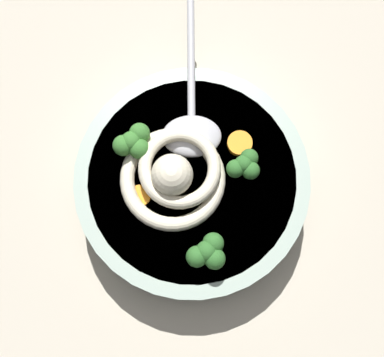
{
  "coord_description": "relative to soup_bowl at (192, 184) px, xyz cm",
  "views": [
    {
      "loc": [
        -7.21,
        -8.6,
        61.85
      ],
      "look_at": [
        1.39,
        -1.33,
        9.75
      ],
      "focal_mm": 49.74,
      "sensor_mm": 36.0,
      "label": 1
    }
  ],
  "objects": [
    {
      "name": "soup_spoon",
      "position": [
        4.23,
        3.63,
        3.45
      ],
      "size": [
        15.26,
        13.79,
        1.6
      ],
      "rotation": [
        0.0,
        0.0,
        0.71
      ],
      "color": "#B7B7BC",
      "rests_on": "soup_bowl"
    },
    {
      "name": "table_slab",
      "position": [
        -1.39,
        1.33,
        -4.97
      ],
      "size": [
        112.43,
        112.43,
        4.27
      ],
      "primitive_type": "cube",
      "color": "#BCB29E",
      "rests_on": "ground"
    },
    {
      "name": "carrot_slice_center",
      "position": [
        5.83,
        -1.39,
        3.03
      ],
      "size": [
        2.53,
        2.53,
        0.75
      ],
      "primitive_type": "cylinder",
      "color": "orange",
      "rests_on": "soup_bowl"
    },
    {
      "name": "soup_bowl",
      "position": [
        0.0,
        0.0,
        0.0
      ],
      "size": [
        23.9,
        23.9,
        5.48
      ],
      "color": "#9EB2A3",
      "rests_on": "table_slab"
    },
    {
      "name": "broccoli_floret_beside_chili",
      "position": [
        4.03,
        -3.31,
        4.41
      ],
      "size": [
        3.55,
        3.05,
        2.81
      ],
      "color": "#7A9E60",
      "rests_on": "soup_bowl"
    },
    {
      "name": "carrot_slice_beside_noodles",
      "position": [
        -4.72,
        2.78,
        2.9
      ],
      "size": [
        2.17,
        2.17,
        0.51
      ],
      "primitive_type": "cylinder",
      "color": "orange",
      "rests_on": "soup_bowl"
    },
    {
      "name": "noodle_pile",
      "position": [
        -0.8,
        1.23,
        4.09
      ],
      "size": [
        11.53,
        11.31,
        4.64
      ],
      "color": "beige",
      "rests_on": "soup_bowl"
    },
    {
      "name": "broccoli_floret_left",
      "position": [
        -1.2,
        6.44,
        4.66
      ],
      "size": [
        4.06,
        3.49,
        3.21
      ],
      "color": "#7A9E60",
      "rests_on": "soup_bowl"
    },
    {
      "name": "broccoli_floret_near_spoon",
      "position": [
        -4.8,
        -5.98,
        4.64
      ],
      "size": [
        4.02,
        3.46,
        3.18
      ],
      "color": "#7A9E60",
      "rests_on": "soup_bowl"
    }
  ]
}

